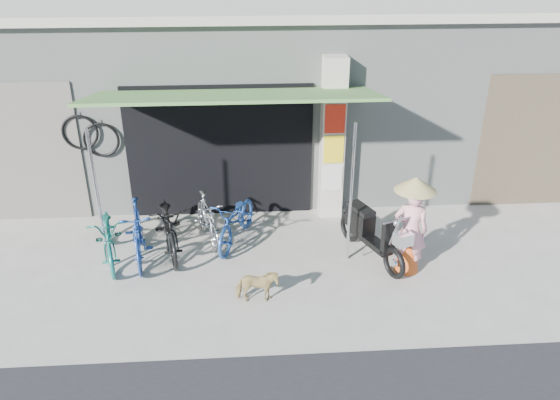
{
  "coord_description": "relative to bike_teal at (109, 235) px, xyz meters",
  "views": [
    {
      "loc": [
        -0.73,
        -6.89,
        4.84
      ],
      "look_at": [
        -0.2,
        1.0,
        1.0
      ],
      "focal_mm": 35.0,
      "sensor_mm": 36.0,
      "label": 1
    }
  ],
  "objects": [
    {
      "name": "awning",
      "position": [
        2.08,
        0.62,
        2.06
      ],
      "size": [
        4.6,
        1.88,
        2.72
      ],
      "color": "#447133",
      "rests_on": "ground"
    },
    {
      "name": "shop_pillar",
      "position": [
        3.84,
        1.44,
        1.05
      ],
      "size": [
        0.42,
        0.44,
        3.0
      ],
      "color": "#C0B4A4",
      "rests_on": "ground"
    },
    {
      "name": "nun",
      "position": [
        4.77,
        -0.65,
        0.36
      ],
      "size": [
        0.64,
        0.64,
        1.62
      ],
      "rotation": [
        0.0,
        0.0,
        2.83
      ],
      "color": "pink",
      "rests_on": "ground"
    },
    {
      "name": "neighbour_right",
      "position": [
        7.99,
        1.59,
        0.85
      ],
      "size": [
        2.6,
        0.06,
        2.6
      ],
      "primitive_type": "cube",
      "color": "brown",
      "rests_on": "ground"
    },
    {
      "name": "bike_silver",
      "position": [
        1.57,
        0.46,
        -0.01
      ],
      "size": [
        0.82,
        1.51,
        0.87
      ],
      "primitive_type": "imported",
      "rotation": [
        0.0,
        0.0,
        0.3
      ],
      "color": "#A7A8AC",
      "rests_on": "ground"
    },
    {
      "name": "bike_navy",
      "position": [
        2.07,
        0.43,
        -0.02
      ],
      "size": [
        1.08,
        1.73,
        0.86
      ],
      "primitive_type": "imported",
      "rotation": [
        0.0,
        0.0,
        -0.34
      ],
      "color": "#204693",
      "rests_on": "ground"
    },
    {
      "name": "bike_blue",
      "position": [
        0.47,
        -0.03,
        0.04
      ],
      "size": [
        0.72,
        1.68,
        0.98
      ],
      "primitive_type": "imported",
      "rotation": [
        0.0,
        0.0,
        0.16
      ],
      "color": "navy",
      "rests_on": "ground"
    },
    {
      "name": "bike_teal",
      "position": [
        0.0,
        0.0,
        0.0
      ],
      "size": [
        1.02,
        1.81,
        0.9
      ],
      "primitive_type": "imported",
      "rotation": [
        0.0,
        0.0,
        0.26
      ],
      "color": "#197264",
      "rests_on": "ground"
    },
    {
      "name": "neighbour_left",
      "position": [
        -2.01,
        1.59,
        0.85
      ],
      "size": [
        2.6,
        0.06,
        2.6
      ],
      "primitive_type": "cube",
      "color": "#6B665B",
      "rests_on": "ground"
    },
    {
      "name": "bike_black",
      "position": [
        0.95,
        0.24,
        0.04
      ],
      "size": [
        1.04,
        1.95,
        0.98
      ],
      "primitive_type": "imported",
      "rotation": [
        0.0,
        0.0,
        0.22
      ],
      "color": "black",
      "rests_on": "ground"
    },
    {
      "name": "bicycle_shop",
      "position": [
        2.98,
        4.09,
        1.38
      ],
      "size": [
        12.3,
        5.3,
        3.66
      ],
      "color": "#959B93",
      "rests_on": "ground"
    },
    {
      "name": "street_dog",
      "position": [
        2.36,
        -1.34,
        -0.18
      ],
      "size": [
        0.63,
        0.29,
        0.53
      ],
      "primitive_type": "imported",
      "rotation": [
        0.0,
        0.0,
        1.56
      ],
      "color": "#9E7C54",
      "rests_on": "ground"
    },
    {
      "name": "ground",
      "position": [
        2.99,
        -1.0,
        -0.45
      ],
      "size": [
        80.0,
        80.0,
        0.0
      ],
      "primitive_type": "plane",
      "color": "#AEA79D",
      "rests_on": "ground"
    },
    {
      "name": "moped",
      "position": [
        4.25,
        -0.21,
        0.01
      ],
      "size": [
        0.85,
        1.72,
        1.02
      ],
      "rotation": [
        0.0,
        0.0,
        0.39
      ],
      "color": "black",
      "rests_on": "ground"
    }
  ]
}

